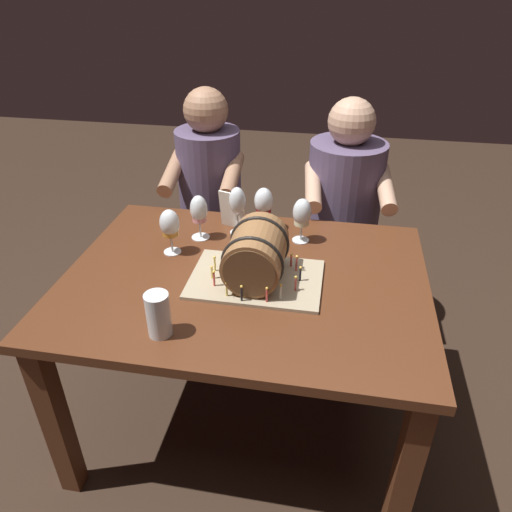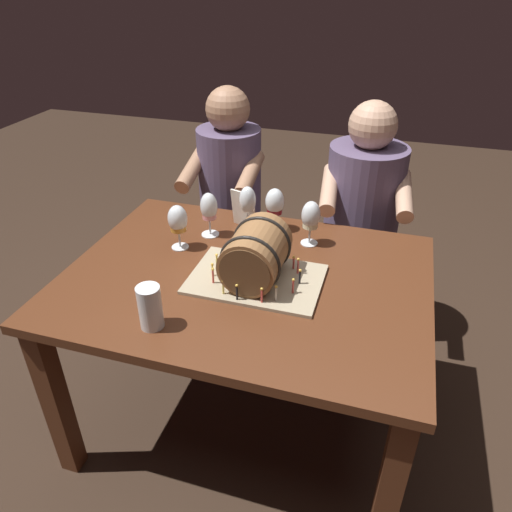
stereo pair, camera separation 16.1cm
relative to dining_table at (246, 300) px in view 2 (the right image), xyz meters
The scene contains 12 objects.
ground_plane 0.62m from the dining_table, ahead, with size 8.00×8.00×0.00m, color #332319.
dining_table is the anchor object (origin of this frame).
barrel_cake 0.21m from the dining_table, 22.52° to the right, with size 0.45×0.31×0.21m.
wine_glass_red 0.42m from the dining_table, 88.97° to the left, with size 0.08×0.08×0.18m.
wine_glass_white 0.40m from the dining_table, 59.63° to the left, with size 0.07×0.07×0.18m.
wine_glass_rose 0.40m from the dining_table, 133.47° to the left, with size 0.07×0.07×0.18m.
wine_glass_amber 0.39m from the dining_table, 159.60° to the left, with size 0.07×0.07×0.18m.
wine_glass_empty 0.40m from the dining_table, 106.31° to the left, with size 0.07×0.07×0.20m.
beer_pint 0.43m from the dining_table, 118.78° to the right, with size 0.07×0.07×0.14m.
menu_card 0.41m from the dining_table, 109.20° to the left, with size 0.11×0.01×0.16m, color silver.
person_seated_left 0.83m from the dining_table, 113.45° to the left, with size 0.36×0.46×1.20m.
person_seated_right 0.83m from the dining_table, 66.53° to the left, with size 0.42×0.50×1.18m.
Camera 2 is at (0.44, -1.33, 1.68)m, focal length 33.77 mm.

